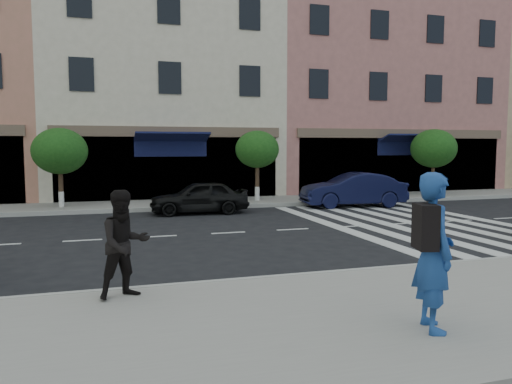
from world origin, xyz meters
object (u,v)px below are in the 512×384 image
Objects in this scene: walker at (125,244)px; car_far_right at (353,190)px; photographer at (434,252)px; car_far_mid at (199,197)px.

walker is 0.39× the size of car_far_right.
photographer is at bearing -17.82° from car_far_right.
car_far_right reaches higher than car_far_mid.
photographer is at bearing -54.79° from walker.
car_far_mid is at bearing 18.49° from photographer.
walker is 0.46× the size of car_far_mid.
photographer reaches higher than car_far_mid.
walker is (-3.71, 2.59, -0.17)m from photographer.
car_far_right is (6.52, 0.22, 0.09)m from car_far_mid.
car_far_right is (9.65, 10.62, -0.29)m from walker.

